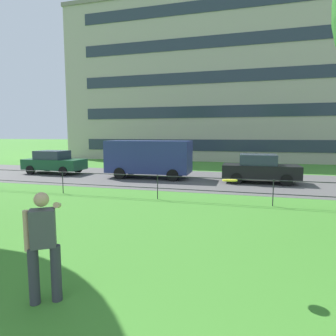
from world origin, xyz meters
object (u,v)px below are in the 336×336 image
(panel_van_far_right, at_px, (149,157))
(apartment_building_background, at_px, (224,87))
(person_thrower, at_px, (44,244))
(car_dark_green_left, at_px, (54,162))
(car_black_far_left, at_px, (260,168))
(frisbee, at_px, (230,180))

(panel_van_far_right, xyz_separation_m, apartment_building_background, (2.83, 18.59, 6.88))
(person_thrower, relative_size, panel_van_far_right, 0.34)
(car_dark_green_left, xyz_separation_m, apartment_building_background, (9.60, 18.48, 7.37))
(panel_van_far_right, height_order, car_black_far_left, panel_van_far_right)
(frisbee, height_order, apartment_building_background, apartment_building_background)
(frisbee, bearing_deg, panel_van_far_right, 115.75)
(car_black_far_left, height_order, apartment_building_background, apartment_building_background)
(person_thrower, xyz_separation_m, frisbee, (2.68, 1.64, 0.84))
(person_thrower, relative_size, car_dark_green_left, 0.43)
(car_black_far_left, relative_size, apartment_building_background, 0.12)
(car_dark_green_left, distance_m, apartment_building_background, 22.09)
(panel_van_far_right, bearing_deg, person_thrower, -77.94)
(person_thrower, height_order, car_dark_green_left, person_thrower)
(car_black_far_left, xyz_separation_m, apartment_building_background, (-3.54, 18.69, 7.37))
(frisbee, distance_m, panel_van_far_right, 12.53)
(panel_van_far_right, xyz_separation_m, car_black_far_left, (6.37, -0.10, -0.49))
(car_black_far_left, distance_m, apartment_building_background, 20.40)
(car_black_far_left, bearing_deg, frisbee, -94.79)
(car_black_far_left, bearing_deg, apartment_building_background, 100.73)
(frisbee, bearing_deg, apartment_building_background, 94.98)
(car_dark_green_left, height_order, car_black_far_left, same)
(panel_van_far_right, relative_size, apartment_building_background, 0.15)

